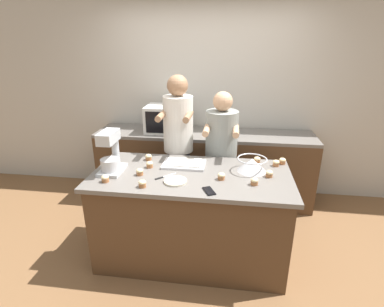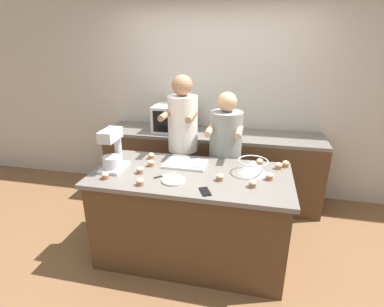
{
  "view_description": "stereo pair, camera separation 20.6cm",
  "coord_description": "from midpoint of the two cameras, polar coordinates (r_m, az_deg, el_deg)",
  "views": [
    {
      "loc": [
        0.35,
        -2.48,
        2.07
      ],
      "look_at": [
        0.0,
        0.04,
        1.09
      ],
      "focal_mm": 28.0,
      "sensor_mm": 36.0,
      "label": 1
    },
    {
      "loc": [
        0.55,
        -2.44,
        2.07
      ],
      "look_at": [
        0.0,
        0.04,
        1.09
      ],
      "focal_mm": 28.0,
      "sensor_mm": 36.0,
      "label": 2
    }
  ],
  "objects": [
    {
      "name": "cupcake_3",
      "position": [
        3.09,
        -5.88,
        -0.48
      ],
      "size": [
        0.06,
        0.06,
        0.06
      ],
      "color": "#9E6038",
      "rests_on": "island_counter"
    },
    {
      "name": "cupcake_10",
      "position": [
        2.72,
        -14.12,
        -4.12
      ],
      "size": [
        0.06,
        0.06,
        0.06
      ],
      "color": "#9E6038",
      "rests_on": "island_counter"
    },
    {
      "name": "person_left",
      "position": [
        3.36,
        0.01,
        0.98
      ],
      "size": [
        0.34,
        0.5,
        1.73
      ],
      "color": "#33384C",
      "rests_on": "ground_plane"
    },
    {
      "name": "cupcake_7",
      "position": [
        2.57,
        13.74,
        -5.63
      ],
      "size": [
        0.06,
        0.06,
        0.06
      ],
      "color": "#9E6038",
      "rests_on": "island_counter"
    },
    {
      "name": "mixing_bowl",
      "position": [
        2.82,
        13.56,
        -2.39
      ],
      "size": [
        0.28,
        0.28,
        0.13
      ],
      "color": "#BCBCC1",
      "rests_on": "island_counter"
    },
    {
      "name": "island_counter",
      "position": [
        2.98,
        1.84,
        -11.77
      ],
      "size": [
        1.83,
        0.89,
        0.91
      ],
      "color": "#4C331E",
      "rests_on": "ground_plane"
    },
    {
      "name": "small_plate",
      "position": [
        2.6,
        -1.28,
        -5.2
      ],
      "size": [
        0.2,
        0.2,
        0.02
      ],
      "color": "beige",
      "rests_on": "island_counter"
    },
    {
      "name": "cupcake_0",
      "position": [
        2.99,
        18.1,
        -2.26
      ],
      "size": [
        0.06,
        0.06,
        0.06
      ],
      "color": "#9E6038",
      "rests_on": "island_counter"
    },
    {
      "name": "cupcake_5",
      "position": [
        2.91,
        -5.82,
        -1.86
      ],
      "size": [
        0.06,
        0.06,
        0.06
      ],
      "color": "#9E6038",
      "rests_on": "island_counter"
    },
    {
      "name": "knife",
      "position": [
        2.71,
        -3.26,
        -4.28
      ],
      "size": [
        0.17,
        0.17,
        0.01
      ],
      "color": "#BCBCC1",
      "rests_on": "island_counter"
    },
    {
      "name": "cupcake_6",
      "position": [
        3.05,
        19.29,
        -1.89
      ],
      "size": [
        0.06,
        0.06,
        0.06
      ],
      "color": "#9E6038",
      "rests_on": "island_counter"
    },
    {
      "name": "cupcake_4",
      "position": [
        2.77,
        -7.81,
        -3.18
      ],
      "size": [
        0.06,
        0.06,
        0.06
      ],
      "color": "#9E6038",
      "rests_on": "island_counter"
    },
    {
      "name": "microwave_oven",
      "position": [
        3.9,
        -1.76,
        6.68
      ],
      "size": [
        0.53,
        0.39,
        0.34
      ],
      "color": "silver",
      "rests_on": "back_counter"
    },
    {
      "name": "cupcake_1",
      "position": [
        2.74,
        16.65,
        -4.23
      ],
      "size": [
        0.06,
        0.06,
        0.06
      ],
      "color": "#9E6038",
      "rests_on": "island_counter"
    },
    {
      "name": "cupcake_8",
      "position": [
        3.03,
        14.69,
        -1.56
      ],
      "size": [
        0.06,
        0.06,
        0.06
      ],
      "color": "#9E6038",
      "rests_on": "island_counter"
    },
    {
      "name": "baking_tray",
      "position": [
        2.92,
        0.72,
        -1.96
      ],
      "size": [
        0.41,
        0.26,
        0.04
      ],
      "color": "silver",
      "rests_on": "island_counter"
    },
    {
      "name": "cell_phone",
      "position": [
        2.44,
        4.95,
        -7.27
      ],
      "size": [
        0.13,
        0.16,
        0.01
      ],
      "color": "black",
      "rests_on": "island_counter"
    },
    {
      "name": "back_wall",
      "position": [
        4.1,
        6.12,
        10.82
      ],
      "size": [
        10.0,
        0.06,
        2.7
      ],
      "color": "#B2ADA3",
      "rests_on": "ground_plane"
    },
    {
      "name": "person_right",
      "position": [
        3.33,
        8.03,
        -1.26
      ],
      "size": [
        0.36,
        0.51,
        1.56
      ],
      "color": "#232328",
      "rests_on": "ground_plane"
    },
    {
      "name": "ground_plane",
      "position": [
        3.25,
        1.74,
        -18.56
      ],
      "size": [
        16.0,
        16.0,
        0.0
      ],
      "primitive_type": "plane",
      "color": "brown"
    },
    {
      "name": "cupcake_9",
      "position": [
        2.63,
        7.58,
        -4.53
      ],
      "size": [
        0.06,
        0.06,
        0.06
      ],
      "color": "#9E6038",
      "rests_on": "island_counter"
    },
    {
      "name": "back_counter",
      "position": [
        4.02,
        5.05,
        -2.51
      ],
      "size": [
        2.8,
        0.6,
        0.93
      ],
      "color": "#4C331E",
      "rests_on": "ground_plane"
    },
    {
      "name": "cupcake_2",
      "position": [
        2.55,
        -7.6,
        -5.39
      ],
      "size": [
        0.06,
        0.06,
        0.06
      ],
      "color": "#9E6038",
      "rests_on": "island_counter"
    },
    {
      "name": "stand_mixer",
      "position": [
        2.86,
        -12.92,
        0.25
      ],
      "size": [
        0.2,
        0.3,
        0.39
      ],
      "color": "#B2B7BC",
      "rests_on": "island_counter"
    }
  ]
}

